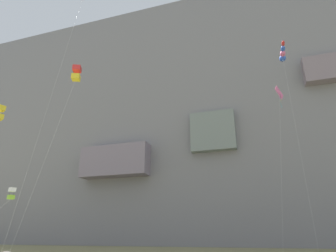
{
  "coord_description": "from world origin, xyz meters",
  "views": [
    {
      "loc": [
        8.61,
        -4.33,
        2.35
      ],
      "look_at": [
        -0.72,
        25.09,
        14.19
      ],
      "focal_mm": 30.36,
      "sensor_mm": 36.0,
      "label": 1
    }
  ],
  "objects": [
    {
      "name": "kite_box_low_right",
      "position": [
        -15.97,
        19.34,
        6.33
      ],
      "size": [
        1.93,
        5.26,
        6.95
      ],
      "color": "white",
      "rests_on": "ground"
    },
    {
      "name": "kite_box_mid_right",
      "position": [
        -25.96,
        24.14,
        18.83
      ],
      "size": [
        2.65,
        2.82,
        19.9
      ],
      "color": "yellow",
      "rests_on": "ground"
    },
    {
      "name": "kite_windsock_upper_mid",
      "position": [
        14.52,
        37.33,
        29.12
      ],
      "size": [
        1.06,
        5.63,
        29.74
      ],
      "color": "blue",
      "rests_on": "ground"
    },
    {
      "name": "cliff_face",
      "position": [
        -0.03,
        70.52,
        32.72
      ],
      "size": [
        180.0,
        30.59,
        65.49
      ],
      "color": "gray",
      "rests_on": "ground"
    },
    {
      "name": "kite_box_upper_left",
      "position": [
        -9.52,
        18.84,
        19.24
      ],
      "size": [
        2.47,
        3.81,
        20.14
      ],
      "color": "red",
      "rests_on": "ground"
    },
    {
      "name": "kite_diamond_high_right",
      "position": [
        13.16,
        38.25,
        22.5
      ],
      "size": [
        3.31,
        2.46,
        24.18
      ],
      "color": "pink",
      "rests_on": "ground"
    }
  ]
}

